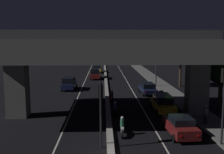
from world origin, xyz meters
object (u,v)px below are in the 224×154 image
object	(u,v)px
traffic_light_left_of_median	(101,103)
car_dark_blue_lead_oncoming	(69,83)
car_taxi_yellow_third_oncoming	(97,69)
car_dark_red_second_oncoming	(96,74)
pedestrian_on_sidewalk	(206,114)
traffic_light_right_of_median	(224,92)
motorcycle_black_filtering_mid	(115,109)
motorcycle_red_filtering_far	(112,97)
car_dark_blue_third	(148,88)
car_dark_red_lead	(180,126)
car_taxi_yellow_second	(163,103)
street_lamp	(155,58)
motorcycle_white_filtering_near	(122,127)

from	to	relation	value
traffic_light_left_of_median	car_dark_blue_lead_oncoming	xyz separation A→B (m)	(-4.85, 21.23, -2.18)
car_dark_blue_lead_oncoming	car_taxi_yellow_third_oncoming	distance (m)	20.44
car_dark_red_second_oncoming	pedestrian_on_sidewalk	bearing A→B (deg)	22.00
traffic_light_right_of_median	motorcycle_black_filtering_mid	size ratio (longest dim) A/B	3.08
car_dark_red_second_oncoming	motorcycle_red_filtering_far	size ratio (longest dim) A/B	2.30
traffic_light_right_of_median	car_dark_blue_third	distance (m)	18.10
car_dark_red_lead	car_dark_blue_lead_oncoming	bearing A→B (deg)	27.16
car_dark_blue_third	pedestrian_on_sidewalk	distance (m)	13.69
car_dark_blue_third	car_dark_red_second_oncoming	distance (m)	16.06
car_taxi_yellow_second	car_dark_red_second_oncoming	bearing A→B (deg)	18.79
traffic_light_right_of_median	car_taxi_yellow_second	bearing A→B (deg)	102.45
street_lamp	car_dark_red_lead	bearing A→B (deg)	-95.71
motorcycle_red_filtering_far	pedestrian_on_sidewalk	xyz separation A→B (m)	(7.70, -8.72, 0.38)
car_dark_blue_third	motorcycle_red_filtering_far	distance (m)	6.88
traffic_light_left_of_median	motorcycle_red_filtering_far	xyz separation A→B (m)	(1.20, 13.02, -2.51)
street_lamp	motorcycle_black_filtering_mid	distance (m)	17.31
traffic_light_left_of_median	car_taxi_yellow_third_oncoming	world-z (taller)	traffic_light_left_of_median
motorcycle_black_filtering_mid	motorcycle_white_filtering_near	bearing A→B (deg)	-179.41
motorcycle_black_filtering_mid	car_dark_blue_third	bearing A→B (deg)	-28.70
motorcycle_white_filtering_near	traffic_light_left_of_median	bearing A→B (deg)	148.13
traffic_light_right_of_median	car_dark_blue_lead_oncoming	world-z (taller)	traffic_light_right_of_median
traffic_light_left_of_median	motorcycle_white_filtering_near	distance (m)	3.73
car_taxi_yellow_second	car_dark_blue_third	size ratio (longest dim) A/B	1.09
car_dark_red_lead	car_taxi_yellow_second	xyz separation A→B (m)	(0.25, 6.98, 0.09)
car_dark_red_lead	motorcycle_white_filtering_near	distance (m)	4.43
car_dark_blue_lead_oncoming	car_dark_red_second_oncoming	xyz separation A→B (m)	(3.59, 10.71, 0.06)
traffic_light_left_of_median	car_taxi_yellow_second	world-z (taller)	traffic_light_left_of_median
traffic_light_right_of_median	car_taxi_yellow_third_oncoming	bearing A→B (deg)	102.88
pedestrian_on_sidewalk	street_lamp	bearing A→B (deg)	92.28
traffic_light_left_of_median	car_dark_blue_lead_oncoming	bearing A→B (deg)	102.86
traffic_light_left_of_median	car_taxi_yellow_second	bearing A→B (deg)	55.17
car_dark_red_lead	motorcycle_red_filtering_far	world-z (taller)	car_dark_red_lead
traffic_light_right_of_median	car_dark_red_lead	bearing A→B (deg)	137.34
car_taxi_yellow_second	motorcycle_white_filtering_near	size ratio (longest dim) A/B	2.44
street_lamp	car_dark_blue_lead_oncoming	size ratio (longest dim) A/B	1.88
car_dark_blue_lead_oncoming	car_taxi_yellow_third_oncoming	xyz separation A→B (m)	(3.68, 20.11, -0.14)
traffic_light_right_of_median	car_dark_blue_third	size ratio (longest dim) A/B	1.26
traffic_light_left_of_median	pedestrian_on_sidewalk	size ratio (longest dim) A/B	2.74
car_dark_red_second_oncoming	pedestrian_on_sidewalk	world-z (taller)	car_dark_red_second_oncoming
traffic_light_right_of_median	motorcycle_white_filtering_near	size ratio (longest dim) A/B	2.82
traffic_light_right_of_median	car_dark_red_lead	xyz separation A→B (m)	(-2.25, 2.08, -3.01)
car_dark_red_second_oncoming	motorcycle_white_filtering_near	size ratio (longest dim) A/B	2.26
motorcycle_white_filtering_near	traffic_light_right_of_median	bearing A→B (deg)	-104.85
car_dark_red_lead	street_lamp	bearing A→B (deg)	-8.14
street_lamp	car_dark_blue_lead_oncoming	world-z (taller)	street_lamp
car_taxi_yellow_second	car_taxi_yellow_third_oncoming	xyz separation A→B (m)	(-7.46, 32.30, -0.05)
street_lamp	car_dark_red_lead	distance (m)	21.54
motorcycle_black_filtering_mid	traffic_light_right_of_median	bearing A→B (deg)	-140.60
car_dark_blue_lead_oncoming	motorcycle_red_filtering_far	bearing A→B (deg)	38.97
car_dark_red_lead	car_dark_blue_lead_oncoming	world-z (taller)	car_dark_blue_lead_oncoming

